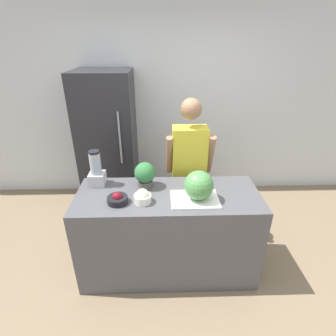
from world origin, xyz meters
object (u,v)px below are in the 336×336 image
object	(u,v)px
refrigerator	(108,143)
bowl_cherries	(118,199)
watermelon	(199,185)
potted_plant	(145,174)
person	(189,171)
bowl_cream	(143,197)
blender	(96,171)

from	to	relation	value
refrigerator	bowl_cherries	xyz separation A→B (m)	(0.32, -1.40, 0.01)
watermelon	bowl_cherries	world-z (taller)	watermelon
watermelon	potted_plant	distance (m)	0.53
person	watermelon	size ratio (longest dim) A/B	6.42
watermelon	bowl_cream	world-z (taller)	watermelon
person	bowl_cream	size ratio (longest dim) A/B	11.03
person	potted_plant	world-z (taller)	person
person	bowl_cream	xyz separation A→B (m)	(-0.47, -0.66, 0.09)
watermelon	potted_plant	xyz separation A→B (m)	(-0.47, 0.24, -0.01)
watermelon	bowl_cherries	size ratio (longest dim) A/B	1.45
bowl_cream	blender	bearing A→B (deg)	144.41
person	watermelon	xyz separation A→B (m)	(0.02, -0.63, 0.18)
bowl_cherries	bowl_cream	distance (m)	0.22
person	watermelon	bearing A→B (deg)	-88.58
refrigerator	potted_plant	world-z (taller)	refrigerator
bowl_cream	potted_plant	bearing A→B (deg)	87.83
bowl_cherries	potted_plant	bearing A→B (deg)	50.42
potted_plant	bowl_cherries	bearing A→B (deg)	-129.58
bowl_cream	potted_plant	size ratio (longest dim) A/B	0.61
refrigerator	bowl_cherries	size ratio (longest dim) A/B	10.30
person	blender	xyz separation A→B (m)	(-0.92, -0.33, 0.18)
refrigerator	watermelon	distance (m)	1.71
blender	refrigerator	bearing A→B (deg)	94.43
refrigerator	bowl_cream	xyz separation A→B (m)	(0.54, -1.40, 0.03)
bowl_cherries	potted_plant	size ratio (longest dim) A/B	0.73
watermelon	refrigerator	bearing A→B (deg)	126.66
potted_plant	person	bearing A→B (deg)	40.14
refrigerator	blender	xyz separation A→B (m)	(0.08, -1.07, 0.12)
refrigerator	bowl_cream	distance (m)	1.50
refrigerator	watermelon	size ratio (longest dim) A/B	7.13
bowl_cream	blender	world-z (taller)	blender
blender	bowl_cream	bearing A→B (deg)	-35.59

